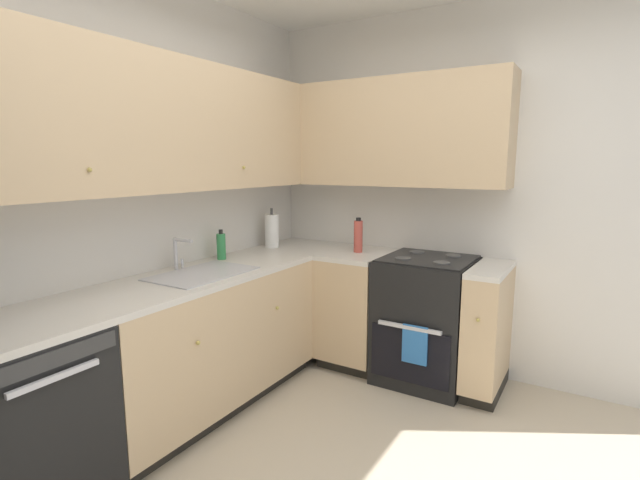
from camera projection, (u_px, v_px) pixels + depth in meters
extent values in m
cube|color=silver|center=(103.00, 204.00, 2.64)|extent=(3.75, 0.05, 2.66)
cube|color=silver|center=(480.00, 195.00, 3.35)|extent=(0.05, 3.36, 2.66)
cube|color=black|center=(21.00, 426.00, 2.04)|extent=(0.60, 0.60, 0.85)
cube|color=#333333|center=(52.00, 360.00, 1.82)|extent=(0.55, 0.01, 0.07)
cube|color=silver|center=(55.00, 378.00, 1.82)|extent=(0.36, 0.02, 0.02)
cube|color=tan|center=(205.00, 336.00, 2.97)|extent=(1.61, 0.60, 0.76)
cube|color=black|center=(204.00, 397.00, 3.05)|extent=(1.61, 0.54, 0.09)
sphere|color=tan|center=(198.00, 343.00, 2.48)|extent=(0.02, 0.02, 0.02)
sphere|color=tan|center=(277.00, 308.00, 3.08)|extent=(0.02, 0.02, 0.02)
cube|color=beige|center=(202.00, 275.00, 2.90)|extent=(2.81, 0.60, 0.03)
cube|color=tan|center=(357.00, 305.00, 3.63)|extent=(0.60, 0.45, 0.76)
cube|color=black|center=(358.00, 355.00, 3.72)|extent=(0.54, 0.45, 0.09)
cube|color=tan|center=(488.00, 327.00, 3.13)|extent=(0.60, 0.22, 0.76)
cube|color=black|center=(485.00, 385.00, 3.22)|extent=(0.54, 0.22, 0.09)
sphere|color=tan|center=(478.00, 320.00, 2.84)|extent=(0.02, 0.02, 0.02)
cube|color=beige|center=(358.00, 254.00, 3.56)|extent=(0.60, 0.45, 0.03)
cube|color=beige|center=(491.00, 269.00, 3.06)|extent=(0.60, 0.22, 0.03)
cube|color=black|center=(426.00, 319.00, 3.37)|extent=(0.64, 0.62, 0.89)
cube|color=black|center=(409.00, 356.00, 3.12)|extent=(0.02, 0.55, 0.37)
cube|color=silver|center=(409.00, 327.00, 3.07)|extent=(0.02, 0.43, 0.02)
cube|color=black|center=(429.00, 258.00, 3.30)|extent=(0.59, 0.60, 0.01)
cube|color=black|center=(442.00, 242.00, 3.54)|extent=(0.03, 0.60, 0.15)
cylinder|color=#4C4C4C|center=(442.00, 263.00, 3.11)|extent=(0.11, 0.11, 0.01)
cylinder|color=#4C4C4C|center=(403.00, 258.00, 3.25)|extent=(0.11, 0.11, 0.01)
cylinder|color=#4C4C4C|center=(453.00, 256.00, 3.34)|extent=(0.11, 0.11, 0.01)
cylinder|color=#4C4C4C|center=(417.00, 252.00, 3.48)|extent=(0.11, 0.11, 0.01)
cube|color=#2D6BB2|center=(415.00, 345.00, 3.06)|extent=(0.02, 0.17, 0.26)
cube|color=tan|center=(158.00, 125.00, 2.69)|extent=(2.49, 0.32, 0.77)
sphere|color=tan|center=(90.00, 170.00, 2.18)|extent=(0.02, 0.02, 0.02)
sphere|color=tan|center=(244.00, 168.00, 3.10)|extent=(0.02, 0.02, 0.02)
cube|color=tan|center=(381.00, 134.00, 3.48)|extent=(0.32, 1.86, 0.77)
cube|color=#B7B7BC|center=(203.00, 273.00, 2.86)|extent=(0.63, 0.40, 0.01)
cube|color=gray|center=(203.00, 281.00, 2.87)|extent=(0.58, 0.36, 0.09)
cube|color=#99999E|center=(203.00, 279.00, 2.86)|extent=(0.02, 0.35, 0.06)
cylinder|color=silver|center=(176.00, 254.00, 2.96)|extent=(0.02, 0.02, 0.21)
cylinder|color=silver|center=(183.00, 240.00, 2.91)|extent=(0.02, 0.15, 0.02)
cylinder|color=silver|center=(182.00, 264.00, 3.01)|extent=(0.02, 0.02, 0.06)
cylinder|color=#338C4C|center=(221.00, 247.00, 3.28)|extent=(0.06, 0.06, 0.18)
cylinder|color=#262626|center=(221.00, 232.00, 3.27)|extent=(0.03, 0.03, 0.03)
cylinder|color=white|center=(272.00, 231.00, 3.74)|extent=(0.11, 0.11, 0.27)
cylinder|color=#3F3F3F|center=(272.00, 228.00, 3.74)|extent=(0.02, 0.02, 0.33)
cylinder|color=#BF4C3F|center=(358.00, 237.00, 3.54)|extent=(0.07, 0.07, 0.24)
cylinder|color=black|center=(358.00, 219.00, 3.52)|extent=(0.04, 0.04, 0.02)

